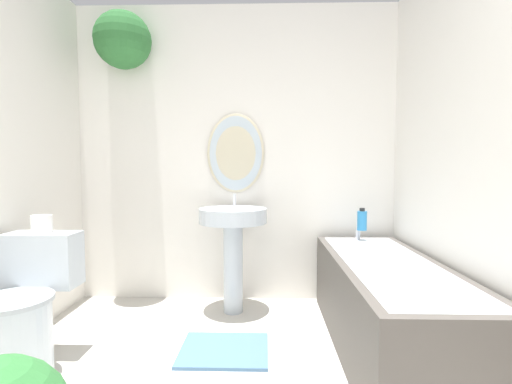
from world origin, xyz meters
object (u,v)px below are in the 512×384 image
object	(u,v)px
toilet	(23,314)
bathtub	(388,305)
pedestal_sink	(233,233)
toilet_paper_roll	(42,224)
shampoo_bottle	(362,220)

from	to	relation	value
toilet	bathtub	world-z (taller)	toilet
pedestal_sink	bathtub	world-z (taller)	pedestal_sink
pedestal_sink	toilet_paper_roll	xyz separation A→B (m)	(-1.03, -0.68, 0.17)
pedestal_sink	bathtub	xyz separation A→B (m)	(0.97, -0.58, -0.32)
toilet_paper_roll	toilet	bearing A→B (deg)	-90.00
bathtub	toilet_paper_roll	bearing A→B (deg)	-177.07
pedestal_sink	shampoo_bottle	bearing A→B (deg)	5.17
pedestal_sink	shampoo_bottle	xyz separation A→B (m)	(0.99, 0.09, 0.09)
pedestal_sink	toilet_paper_roll	distance (m)	1.25
bathtub	shampoo_bottle	size ratio (longest dim) A/B	9.70
toilet_paper_roll	shampoo_bottle	bearing A→B (deg)	21.00
toilet	bathtub	bearing A→B (deg)	8.32
toilet	pedestal_sink	distance (m)	1.38
shampoo_bottle	pedestal_sink	bearing A→B (deg)	-174.83
shampoo_bottle	toilet_paper_roll	bearing A→B (deg)	-159.00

